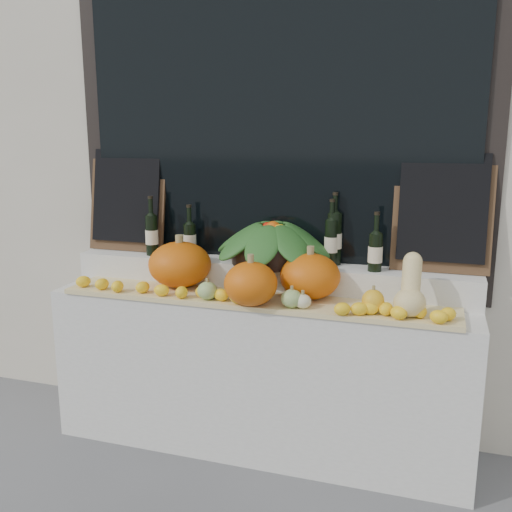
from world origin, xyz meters
TOP-DOWN VIEW (x-y plane):
  - storefront_facade at (0.00, 2.25)m, footprint 7.00×0.94m
  - display_sill at (0.00, 1.52)m, footprint 2.30×0.55m
  - rear_tier at (0.00, 1.68)m, footprint 2.30×0.25m
  - straw_bedding at (0.00, 1.40)m, footprint 2.10×0.32m
  - pumpkin_left at (-0.46, 1.49)m, footprint 0.46×0.46m
  - pumpkin_right at (0.28, 1.48)m, footprint 0.36×0.36m
  - pumpkin_center at (0.03, 1.28)m, footprint 0.35×0.35m
  - butternut_squash at (0.80, 1.36)m, footprint 0.15×0.21m
  - decorative_gourds at (0.16, 1.30)m, footprint 0.95×0.17m
  - lemon_heap at (0.00, 1.29)m, footprint 2.20×0.16m
  - produce_bowl at (0.03, 1.66)m, footprint 0.70×0.70m
  - wine_bottle_far_left at (-0.71, 1.64)m, footprint 0.08×0.08m
  - wine_bottle_near_left at (-0.49, 1.69)m, footprint 0.08×0.08m
  - wine_bottle_tall at (0.36, 1.73)m, footprint 0.08×0.08m
  - wine_bottle_near_right at (0.35, 1.71)m, footprint 0.08×0.08m
  - wine_bottle_far_right at (0.60, 1.64)m, footprint 0.08×0.08m
  - chalkboard_left at (-0.92, 1.74)m, footprint 0.50×0.13m
  - chalkboard_right at (0.92, 1.74)m, footprint 0.50×0.13m

SIDE VIEW (x-z plane):
  - display_sill at x=0.00m, z-range 0.00..0.88m
  - straw_bedding at x=0.00m, z-range 0.88..0.90m
  - lemon_heap at x=0.00m, z-range 0.91..0.97m
  - decorative_gourds at x=0.16m, z-range 0.88..1.03m
  - rear_tier at x=0.00m, z-range 0.88..1.04m
  - pumpkin_center at x=0.03m, z-range 0.91..1.13m
  - pumpkin_right at x=0.28m, z-range 0.91..1.14m
  - butternut_squash at x=0.80m, z-range 0.88..1.17m
  - pumpkin_left at x=-0.46m, z-range 0.91..1.16m
  - wine_bottle_near_left at x=-0.49m, z-range 0.99..1.29m
  - wine_bottle_far_right at x=0.60m, z-range 0.99..1.30m
  - produce_bowl at x=0.03m, z-range 1.04..1.28m
  - wine_bottle_far_left at x=-0.71m, z-range 0.99..1.34m
  - wine_bottle_near_right at x=0.35m, z-range 0.99..1.35m
  - wine_bottle_tall at x=0.36m, z-range 0.99..1.39m
  - chalkboard_left at x=-0.92m, z-range 1.05..1.67m
  - chalkboard_right at x=0.92m, z-range 1.05..1.67m
  - storefront_facade at x=0.00m, z-range 0.00..4.50m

